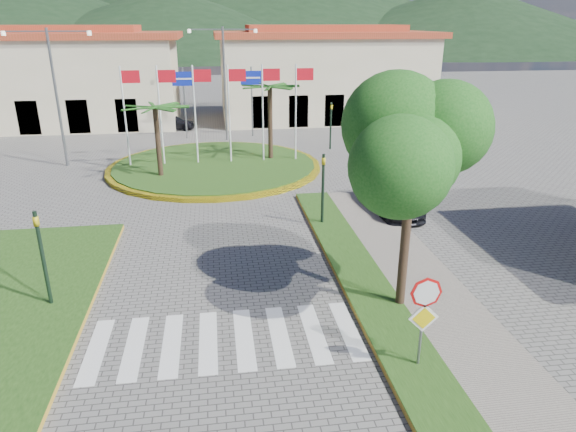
{
  "coord_description": "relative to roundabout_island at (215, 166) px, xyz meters",
  "views": [
    {
      "loc": [
        0.07,
        -8.28,
        8.33
      ],
      "look_at": [
        2.43,
        8.0,
        2.07
      ],
      "focal_mm": 32.0,
      "sensor_mm": 36.0,
      "label": 1
    }
  ],
  "objects": [
    {
      "name": "traffic_light_left",
      "position": [
        -5.2,
        -15.5,
        1.77
      ],
      "size": [
        0.15,
        0.18,
        3.2
      ],
      "color": "black",
      "rests_on": "ground"
    },
    {
      "name": "stop_sign",
      "position": [
        4.9,
        -20.04,
        1.62
      ],
      "size": [
        0.8,
        0.11,
        2.65
      ],
      "color": "slate",
      "rests_on": "ground"
    },
    {
      "name": "traffic_light_right",
      "position": [
        4.5,
        -10.0,
        1.77
      ],
      "size": [
        0.15,
        0.18,
        3.2
      ],
      "color": "black",
      "rests_on": "ground"
    },
    {
      "name": "car_dark_b",
      "position": [
        10.32,
        14.98,
        0.42
      ],
      "size": [
        3.8,
        2.42,
        1.18
      ],
      "primitive_type": "imported",
      "rotation": [
        0.0,
        0.0,
        1.93
      ],
      "color": "black",
      "rests_on": "ground"
    },
    {
      "name": "hill_far_east",
      "position": [
        70.0,
        113.0,
        8.83
      ],
      "size": [
        120.0,
        120.0,
        18.0
      ],
      "primitive_type": "cone",
      "color": "black",
      "rests_on": "ground"
    },
    {
      "name": "white_van",
      "position": [
        -11.01,
        14.49,
        0.49
      ],
      "size": [
        5.26,
        3.62,
        1.34
      ],
      "primitive_type": "imported",
      "rotation": [
        0.0,
        0.0,
        1.89
      ],
      "color": "silver",
      "rests_on": "ground"
    },
    {
      "name": "car_dark_a",
      "position": [
        -3.25,
        12.54,
        0.42
      ],
      "size": [
        3.65,
        1.95,
        1.18
      ],
      "primitive_type": "imported",
      "rotation": [
        0.0,
        0.0,
        1.4
      ],
      "color": "black",
      "rests_on": "ground"
    },
    {
      "name": "direction_sign_east",
      "position": [
        3.0,
        8.97,
        3.36
      ],
      "size": [
        1.6,
        0.14,
        5.2
      ],
      "color": "slate",
      "rests_on": "ground"
    },
    {
      "name": "car_side_right",
      "position": [
        8.03,
        -8.67,
        0.5
      ],
      "size": [
        2.11,
        4.73,
        1.35
      ],
      "primitive_type": "imported",
      "rotation": [
        0.0,
        0.0,
        0.05
      ],
      "color": "black",
      "rests_on": "ground"
    },
    {
      "name": "street_lamp_centre",
      "position": [
        1.0,
        8.0,
        4.32
      ],
      "size": [
        4.8,
        0.16,
        8.0
      ],
      "color": "slate",
      "rests_on": "ground"
    },
    {
      "name": "hill_near_back",
      "position": [
        -10.0,
        108.0,
        7.83
      ],
      "size": [
        110.0,
        110.0,
        16.0
      ],
      "primitive_type": "cone",
      "color": "black",
      "rests_on": "ground"
    },
    {
      "name": "building_left",
      "position": [
        -14.0,
        16.0,
        3.73
      ],
      "size": [
        23.32,
        9.54,
        8.05
      ],
      "color": "beige",
      "rests_on": "ground"
    },
    {
      "name": "building_right",
      "position": [
        10.0,
        16.0,
        3.73
      ],
      "size": [
        19.08,
        9.54,
        8.05
      ],
      "color": "beige",
      "rests_on": "ground"
    },
    {
      "name": "sidewalk_right",
      "position": [
        6.0,
        -20.0,
        -0.1
      ],
      "size": [
        4.0,
        28.0,
        0.15
      ],
      "primitive_type": "cube",
      "color": "gray",
      "rests_on": "ground"
    },
    {
      "name": "deciduous_tree",
      "position": [
        5.5,
        -17.0,
        5.0
      ],
      "size": [
        3.6,
        3.6,
        6.8
      ],
      "color": "black",
      "rests_on": "ground"
    },
    {
      "name": "roundabout_island",
      "position": [
        0.0,
        0.0,
        0.0
      ],
      "size": [
        12.7,
        12.7,
        6.0
      ],
      "color": "yellow",
      "rests_on": "ground"
    },
    {
      "name": "median_left",
      "position": [
        -6.5,
        -16.0,
        -0.08
      ],
      "size": [
        5.0,
        14.0,
        0.18
      ],
      "primitive_type": "cube",
      "color": "#1D4012",
      "rests_on": "ground"
    },
    {
      "name": "direction_sign_west",
      "position": [
        -2.0,
        8.97,
        3.36
      ],
      "size": [
        1.6,
        0.14,
        5.2
      ],
      "color": "slate",
      "rests_on": "ground"
    },
    {
      "name": "verge_right",
      "position": [
        4.8,
        -20.0,
        -0.08
      ],
      "size": [
        1.6,
        28.0,
        0.18
      ],
      "primitive_type": "cube",
      "color": "#1D4012",
      "rests_on": "ground"
    },
    {
      "name": "traffic_light_far",
      "position": [
        8.0,
        4.0,
        1.77
      ],
      "size": [
        0.18,
        0.15,
        3.2
      ],
      "color": "black",
      "rests_on": "ground"
    },
    {
      "name": "crosswalk",
      "position": [
        -0.0,
        -18.0,
        -0.17
      ],
      "size": [
        8.0,
        3.0,
        0.01
      ],
      "primitive_type": "cube",
      "color": "silver",
      "rests_on": "ground"
    },
    {
      "name": "street_lamp_west",
      "position": [
        -9.0,
        2.0,
        4.32
      ],
      "size": [
        4.8,
        0.16,
        8.0
      ],
      "color": "slate",
      "rests_on": "ground"
    }
  ]
}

